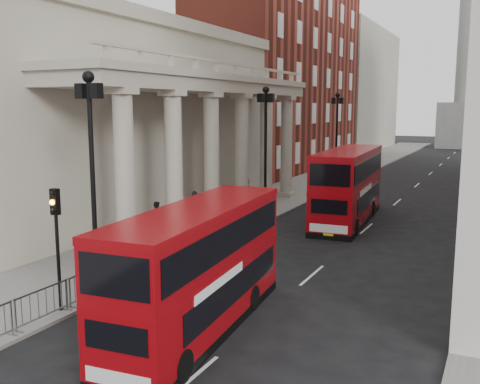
{
  "coord_description": "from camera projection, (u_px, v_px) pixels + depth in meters",
  "views": [
    {
      "loc": [
        13.03,
        -11.19,
        7.13
      ],
      "look_at": [
        1.8,
        11.49,
        3.12
      ],
      "focal_mm": 40.0,
      "sensor_mm": 36.0,
      "label": 1
    }
  ],
  "objects": [
    {
      "name": "ground",
      "position": [
        26.0,
        338.0,
        16.73
      ],
      "size": [
        260.0,
        260.0,
        0.0
      ],
      "primitive_type": "plane",
      "color": "black",
      "rests_on": "ground"
    },
    {
      "name": "sidewalk_west",
      "position": [
        287.0,
        193.0,
        44.59
      ],
      "size": [
        6.0,
        140.0,
        0.12
      ],
      "primitive_type": "cube",
      "color": "slate",
      "rests_on": "ground"
    },
    {
      "name": "kerb",
      "position": [
        321.0,
        195.0,
        43.29
      ],
      "size": [
        0.2,
        140.0,
        0.14
      ],
      "primitive_type": "cube",
      "color": "slate",
      "rests_on": "ground"
    },
    {
      "name": "portico_building",
      "position": [
        121.0,
        124.0,
        36.32
      ],
      "size": [
        9.0,
        28.0,
        12.0
      ],
      "primitive_type": "cube",
      "color": "#A49C8A",
      "rests_on": "ground"
    },
    {
      "name": "brick_building",
      "position": [
        284.0,
        74.0,
        62.09
      ],
      "size": [
        9.0,
        32.0,
        22.0
      ],
      "primitive_type": "cube",
      "color": "maroon",
      "rests_on": "ground"
    },
    {
      "name": "west_building_far",
      "position": [
        354.0,
        90.0,
        90.57
      ],
      "size": [
        9.0,
        30.0,
        20.0
      ],
      "primitive_type": "cube",
      "color": "#A49C8A",
      "rests_on": "ground"
    },
    {
      "name": "monument_column",
      "position": [
        466.0,
        56.0,
        93.02
      ],
      "size": [
        8.0,
        8.0,
        54.2
      ],
      "color": "#60605E",
      "rests_on": "ground"
    },
    {
      "name": "lamp_post_south",
      "position": [
        92.0,
        168.0,
        19.76
      ],
      "size": [
        1.05,
        0.44,
        8.32
      ],
      "color": "black",
      "rests_on": "sidewalk_west"
    },
    {
      "name": "lamp_post_mid",
      "position": [
        266.0,
        143.0,
        33.92
      ],
      "size": [
        1.05,
        0.44,
        8.32
      ],
      "color": "black",
      "rests_on": "sidewalk_west"
    },
    {
      "name": "lamp_post_north",
      "position": [
        337.0,
        132.0,
        48.09
      ],
      "size": [
        1.05,
        0.44,
        8.32
      ],
      "color": "black",
      "rests_on": "sidewalk_west"
    },
    {
      "name": "traffic_light",
      "position": [
        56.0,
        227.0,
        18.21
      ],
      "size": [
        0.28,
        0.33,
        4.3
      ],
      "color": "black",
      "rests_on": "sidewalk_west"
    },
    {
      "name": "crowd_barriers",
      "position": [
        68.0,
        294.0,
        18.75
      ],
      "size": [
        0.5,
        18.75,
        1.1
      ],
      "color": "gray",
      "rests_on": "sidewalk_west"
    },
    {
      "name": "bus_near",
      "position": [
        199.0,
        266.0,
        17.06
      ],
      "size": [
        3.09,
        9.54,
        4.05
      ],
      "rotation": [
        0.0,
        0.0,
        0.09
      ],
      "color": "maroon",
      "rests_on": "ground"
    },
    {
      "name": "bus_far",
      "position": [
        348.0,
        184.0,
        33.37
      ],
      "size": [
        3.25,
        10.66,
        4.54
      ],
      "rotation": [
        0.0,
        0.0,
        0.07
      ],
      "color": "#95060C",
      "rests_on": "ground"
    },
    {
      "name": "pedestrian_a",
      "position": [
        195.0,
        206.0,
        33.11
      ],
      "size": [
        0.83,
        0.76,
        1.9
      ],
      "primitive_type": "imported",
      "rotation": [
        0.0,
        0.0,
        0.58
      ],
      "color": "black",
      "rests_on": "sidewalk_west"
    },
    {
      "name": "pedestrian_b",
      "position": [
        156.0,
        216.0,
        30.64
      ],
      "size": [
        0.94,
        0.8,
        1.7
      ],
      "primitive_type": "imported",
      "rotation": [
        0.0,
        0.0,
        3.35
      ],
      "color": "#282220",
      "rests_on": "sidewalk_west"
    },
    {
      "name": "pedestrian_c",
      "position": [
        246.0,
        191.0,
        39.44
      ],
      "size": [
        1.05,
        0.83,
        1.88
      ],
      "primitive_type": "imported",
      "rotation": [
        0.0,
        0.0,
        6.01
      ],
      "color": "black",
      "rests_on": "sidewalk_west"
    }
  ]
}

